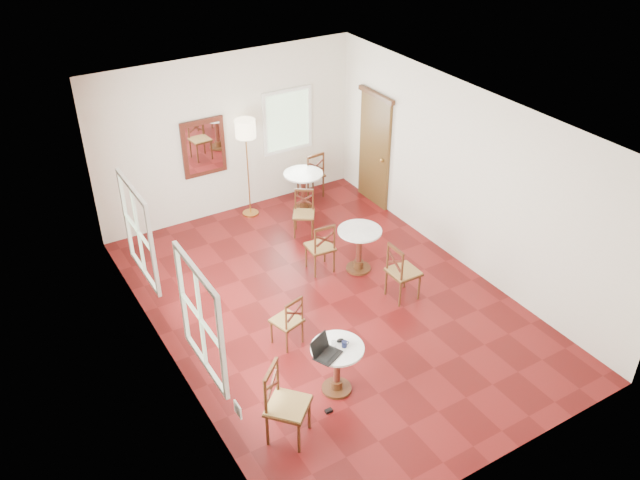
{
  "coord_description": "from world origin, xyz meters",
  "views": [
    {
      "loc": [
        -4.32,
        -6.87,
        6.23
      ],
      "look_at": [
        0.0,
        0.3,
        1.0
      ],
      "focal_mm": 37.27,
      "sensor_mm": 36.0,
      "label": 1
    }
  ],
  "objects_px": {
    "chair_near_b": "(286,405)",
    "chair_mid_a": "(321,247)",
    "cafe_table_back": "(303,187)",
    "chair_mid_b": "(402,272)",
    "navy_mug": "(345,344)",
    "chair_near_a": "(288,321)",
    "water_glass": "(334,345)",
    "floor_lamp": "(246,135)",
    "mouse": "(340,340)",
    "power_adapter": "(329,411)",
    "chair_back_a": "(311,174)",
    "cafe_table_mid": "(359,245)",
    "cafe_table_near": "(337,364)",
    "chair_back_b": "(304,213)",
    "laptop": "(324,351)"
  },
  "relations": [
    {
      "from": "cafe_table_mid",
      "to": "chair_near_b",
      "type": "bearing_deg",
      "value": -137.44
    },
    {
      "from": "cafe_table_near",
      "to": "chair_back_a",
      "type": "height_order",
      "value": "chair_back_a"
    },
    {
      "from": "cafe_table_back",
      "to": "chair_mid_b",
      "type": "relative_size",
      "value": 0.81
    },
    {
      "from": "chair_near_a",
      "to": "chair_mid_a",
      "type": "height_order",
      "value": "chair_mid_a"
    },
    {
      "from": "chair_back_b",
      "to": "floor_lamp",
      "type": "relative_size",
      "value": 0.44
    },
    {
      "from": "cafe_table_mid",
      "to": "power_adapter",
      "type": "height_order",
      "value": "cafe_table_mid"
    },
    {
      "from": "cafe_table_back",
      "to": "floor_lamp",
      "type": "relative_size",
      "value": 0.41
    },
    {
      "from": "chair_mid_a",
      "to": "cafe_table_mid",
      "type": "bearing_deg",
      "value": 155.81
    },
    {
      "from": "cafe_table_back",
      "to": "cafe_table_mid",
      "type": "bearing_deg",
      "value": -95.78
    },
    {
      "from": "cafe_table_near",
      "to": "chair_mid_b",
      "type": "bearing_deg",
      "value": 31.52
    },
    {
      "from": "floor_lamp",
      "to": "navy_mug",
      "type": "distance_m",
      "value": 4.94
    },
    {
      "from": "chair_back_b",
      "to": "floor_lamp",
      "type": "bearing_deg",
      "value": 148.19
    },
    {
      "from": "cafe_table_mid",
      "to": "chair_near_a",
      "type": "bearing_deg",
      "value": -151.44
    },
    {
      "from": "cafe_table_near",
      "to": "navy_mug",
      "type": "relative_size",
      "value": 7.04
    },
    {
      "from": "chair_mid_b",
      "to": "laptop",
      "type": "height_order",
      "value": "chair_mid_b"
    },
    {
      "from": "chair_mid_b",
      "to": "floor_lamp",
      "type": "xyz_separation_m",
      "value": [
        -0.85,
        3.56,
        1.12
      ]
    },
    {
      "from": "power_adapter",
      "to": "chair_back_a",
      "type": "bearing_deg",
      "value": 61.7
    },
    {
      "from": "navy_mug",
      "to": "cafe_table_near",
      "type": "bearing_deg",
      "value": 157.74
    },
    {
      "from": "cafe_table_back",
      "to": "mouse",
      "type": "xyz_separation_m",
      "value": [
        -1.92,
        -4.28,
        0.26
      ]
    },
    {
      "from": "chair_back_b",
      "to": "navy_mug",
      "type": "distance_m",
      "value": 3.95
    },
    {
      "from": "chair_back_a",
      "to": "laptop",
      "type": "relative_size",
      "value": 2.31
    },
    {
      "from": "chair_near_b",
      "to": "chair_mid_a",
      "type": "bearing_deg",
      "value": 10.38
    },
    {
      "from": "power_adapter",
      "to": "floor_lamp",
      "type": "bearing_deg",
      "value": 74.77
    },
    {
      "from": "chair_near_b",
      "to": "mouse",
      "type": "bearing_deg",
      "value": -19.79
    },
    {
      "from": "chair_back_b",
      "to": "mouse",
      "type": "xyz_separation_m",
      "value": [
        -1.5,
        -3.53,
        0.33
      ]
    },
    {
      "from": "cafe_table_mid",
      "to": "chair_mid_b",
      "type": "xyz_separation_m",
      "value": [
        0.13,
        -0.97,
        0.01
      ]
    },
    {
      "from": "chair_mid_a",
      "to": "power_adapter",
      "type": "relative_size",
      "value": 9.54
    },
    {
      "from": "cafe_table_back",
      "to": "laptop",
      "type": "bearing_deg",
      "value": -116.83
    },
    {
      "from": "cafe_table_mid",
      "to": "cafe_table_back",
      "type": "distance_m",
      "value": 2.21
    },
    {
      "from": "cafe_table_near",
      "to": "chair_near_a",
      "type": "relative_size",
      "value": 0.88
    },
    {
      "from": "chair_near_a",
      "to": "water_glass",
      "type": "bearing_deg",
      "value": 76.93
    },
    {
      "from": "cafe_table_near",
      "to": "chair_back_b",
      "type": "distance_m",
      "value": 3.94
    },
    {
      "from": "chair_near_a",
      "to": "water_glass",
      "type": "relative_size",
      "value": 7.44
    },
    {
      "from": "chair_mid_a",
      "to": "navy_mug",
      "type": "height_order",
      "value": "chair_mid_a"
    },
    {
      "from": "cafe_table_mid",
      "to": "power_adapter",
      "type": "relative_size",
      "value": 7.97
    },
    {
      "from": "cafe_table_back",
      "to": "chair_back_a",
      "type": "distance_m",
      "value": 0.58
    },
    {
      "from": "laptop",
      "to": "water_glass",
      "type": "height_order",
      "value": "laptop"
    },
    {
      "from": "cafe_table_near",
      "to": "mouse",
      "type": "xyz_separation_m",
      "value": [
        0.09,
        0.07,
        0.29
      ]
    },
    {
      "from": "chair_back_b",
      "to": "cafe_table_mid",
      "type": "bearing_deg",
      "value": -48.54
    },
    {
      "from": "cafe_table_back",
      "to": "power_adapter",
      "type": "distance_m",
      "value": 5.19
    },
    {
      "from": "chair_near_a",
      "to": "chair_mid_a",
      "type": "relative_size",
      "value": 0.9
    },
    {
      "from": "mouse",
      "to": "chair_back_a",
      "type": "bearing_deg",
      "value": 74.21
    },
    {
      "from": "floor_lamp",
      "to": "mouse",
      "type": "distance_m",
      "value": 4.84
    },
    {
      "from": "chair_near_a",
      "to": "chair_back_a",
      "type": "relative_size",
      "value": 0.85
    },
    {
      "from": "chair_near_a",
      "to": "floor_lamp",
      "type": "relative_size",
      "value": 0.43
    },
    {
      "from": "floor_lamp",
      "to": "water_glass",
      "type": "bearing_deg",
      "value": -103.3
    },
    {
      "from": "water_glass",
      "to": "chair_near_b",
      "type": "bearing_deg",
      "value": -158.52
    },
    {
      "from": "chair_mid_b",
      "to": "chair_back_b",
      "type": "relative_size",
      "value": 1.16
    },
    {
      "from": "chair_near_b",
      "to": "navy_mug",
      "type": "relative_size",
      "value": 10.1
    },
    {
      "from": "cafe_table_mid",
      "to": "chair_back_a",
      "type": "xyz_separation_m",
      "value": [
        0.63,
        2.61,
        0.01
      ]
    }
  ]
}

